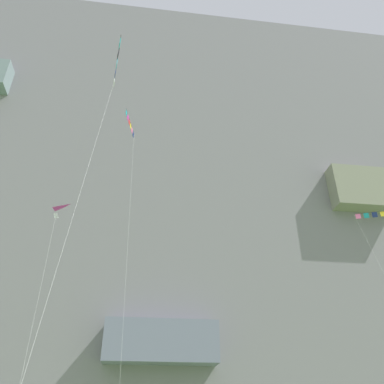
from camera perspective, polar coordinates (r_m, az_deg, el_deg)
cliff_face at (r=63.24m, az=-4.48°, el=-2.96°), size 180.00×28.53×66.41m
kite_delta_upper_mid at (r=36.67m, az=-19.77°, el=-3.33°), size 2.26×5.17×20.26m
kite_banner_front_field at (r=48.64m, az=25.64°, el=-3.61°), size 4.98×6.08×24.68m
kite_banner_far_left at (r=31.12m, az=-11.16°, el=16.79°), size 1.91×7.94×27.94m
kite_banner_high_center at (r=41.98m, az=-9.02°, el=8.15°), size 1.97×4.54×31.80m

